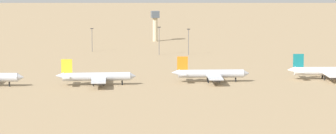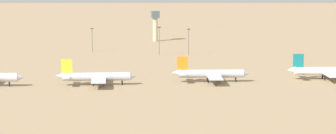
% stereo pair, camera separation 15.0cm
% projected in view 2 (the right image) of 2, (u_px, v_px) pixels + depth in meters
% --- Properties ---
extents(ground, '(4000.00, 4000.00, 0.00)m').
position_uv_depth(ground, '(208.00, 78.00, 340.60)').
color(ground, '#9E8460').
extents(parked_jet_yellow_2, '(34.67, 29.35, 11.45)m').
position_uv_depth(parked_jet_yellow_2, '(96.00, 77.00, 319.58)').
color(parked_jet_yellow_2, silver).
rests_on(parked_jet_yellow_2, ground).
extents(parked_jet_orange_3, '(34.61, 29.44, 11.45)m').
position_uv_depth(parked_jet_orange_3, '(210.00, 74.00, 328.29)').
color(parked_jet_orange_3, silver).
rests_on(parked_jet_orange_3, ground).
extents(parked_jet_teal_4, '(35.23, 30.04, 11.67)m').
position_uv_depth(parked_jet_teal_4, '(326.00, 71.00, 335.75)').
color(parked_jet_teal_4, white).
rests_on(parked_jet_teal_4, ground).
extents(control_tower, '(5.20, 5.20, 20.37)m').
position_uv_depth(control_tower, '(155.00, 23.00, 501.15)').
color(control_tower, '#C6B793').
rests_on(control_tower, ground).
extents(light_pole_west, '(1.80, 0.50, 14.01)m').
position_uv_depth(light_pole_west, '(92.00, 38.00, 442.23)').
color(light_pole_west, '#59595E').
rests_on(light_pole_west, ground).
extents(light_pole_mid, '(1.80, 0.50, 16.23)m').
position_uv_depth(light_pole_mid, '(159.00, 39.00, 425.82)').
color(light_pole_mid, '#59595E').
rests_on(light_pole_mid, ground).
extents(light_pole_east, '(1.80, 0.50, 15.04)m').
position_uv_depth(light_pole_east, '(189.00, 40.00, 426.62)').
color(light_pole_east, '#59595E').
rests_on(light_pole_east, ground).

